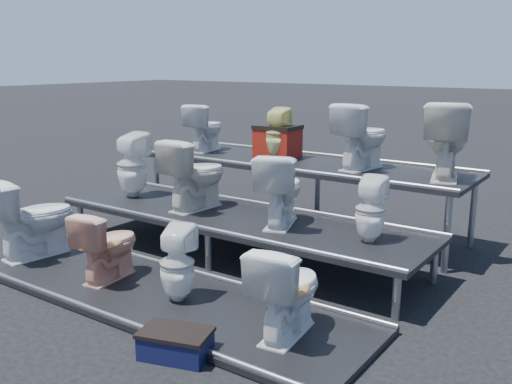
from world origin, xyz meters
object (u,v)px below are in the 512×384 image
Objects in this scene: toilet_0 at (34,217)px; toilet_10 at (362,136)px; toilet_5 at (195,174)px; toilet_9 at (277,134)px; toilet_6 at (280,189)px; toilet_3 at (287,289)px; toilet_11 at (446,140)px; step_stool at (176,346)px; toilet_1 at (108,245)px; toilet_8 at (205,127)px; red_crate at (278,143)px; toilet_4 at (132,165)px; toilet_2 at (177,264)px; toilet_7 at (371,209)px.

toilet_0 is 1.12× the size of toilet_10.
toilet_9 reaches higher than toilet_5.
toilet_3 is at bearing 104.88° from toilet_6.
toilet_11 reaches higher than step_stool.
toilet_6 is (1.08, 1.30, 0.43)m from toilet_1.
step_stool is at bearing 44.49° from toilet_3.
toilet_10 is at bearing -124.50° from toilet_1.
toilet_8 is at bearing -8.09° from toilet_9.
toilet_9 reaches higher than red_crate.
toilet_6 is (2.12, 0.00, -0.02)m from toilet_4.
red_crate is at bearing -100.11° from toilet_1.
toilet_2 is 2.36m from toilet_4.
toilet_11 is at bearing -4.60° from red_crate.
toilet_6 is 1.14× the size of toilet_9.
toilet_8 is (-0.93, 1.30, 0.33)m from toilet_5.
toilet_9 is at bearing -110.23° from toilet_0.
red_crate reaches higher than toilet_1.
toilet_9 reaches higher than toilet_2.
toilet_9 reaches higher than toilet_1.
toilet_1 is at bearing 101.90° from toilet_8.
toilet_6 reaches higher than step_stool.
toilet_4 is at bearing 78.52° from toilet_8.
toilet_8 reaches higher than toilet_4.
toilet_6 is at bearing -176.53° from toilet_5.
toilet_2 is 1.79m from toilet_7.
toilet_5 reaches higher than toilet_1.
toilet_8 reaches higher than toilet_0.
toilet_1 is 0.91× the size of toilet_6.
toilet_7 is 0.95× the size of toilet_8.
toilet_5 is at bearing 51.37° from toilet_10.
step_stool is at bearing 148.72° from toilet_1.
toilet_8 is at bearing -94.55° from toilet_4.
toilet_10 reaches higher than step_stool.
toilet_5 is 1.36m from toilet_9.
toilet_4 reaches higher than toilet_2.
toilet_9 is at bearing -96.94° from toilet_5.
toilet_4 is at bearing 36.73° from toilet_10.
toilet_11 is (3.43, 2.60, 0.78)m from toilet_0.
toilet_3 is 0.96× the size of toilet_10.
toilet_10 is 1.49× the size of red_crate.
toilet_8 is at bearing -52.01° from toilet_6.
toilet_2 is 2.87m from red_crate.
toilet_11 is (3.27, 0.00, 0.09)m from toilet_8.
toilet_0 is 1.66× the size of red_crate.
toilet_1 is at bearing 126.95° from toilet_4.
toilet_1 is 2.73m from toilet_9.
toilet_10 is (-0.70, 1.30, 0.47)m from toilet_7.
toilet_6 is at bearing 31.67° from toilet_11.
toilet_5 is (1.10, 1.30, 0.37)m from toilet_0.
toilet_8 reaches higher than toilet_2.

